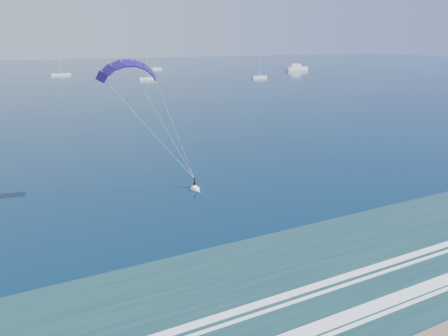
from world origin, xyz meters
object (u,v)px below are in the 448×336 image
at_px(kitesurfer_rig, 165,128).
at_px(motor_yacht, 296,68).
at_px(sailboat_1, 61,74).
at_px(sailboat_4, 259,77).
at_px(sailboat_3, 154,69).
at_px(sailboat_2, 147,79).

bearing_deg(kitesurfer_rig, motor_yacht, 50.39).
xyz_separation_m(motor_yacht, sailboat_1, (-143.41, 24.42, -0.98)).
relative_size(kitesurfer_rig, sailboat_4, 1.63).
relative_size(sailboat_3, sailboat_4, 1.21).
bearing_deg(sailboat_4, kitesurfer_rig, -124.56).
bearing_deg(sailboat_4, sailboat_1, 145.54).
xyz_separation_m(kitesurfer_rig, sailboat_4, (95.78, 139.07, -8.61)).
bearing_deg(sailboat_1, sailboat_3, 20.12).
relative_size(sailboat_2, sailboat_4, 1.04).
bearing_deg(sailboat_3, sailboat_1, -159.88).
height_order(sailboat_1, sailboat_3, sailboat_3).
relative_size(kitesurfer_rig, sailboat_3, 1.34).
relative_size(sailboat_1, sailboat_4, 1.18).
bearing_deg(sailboat_2, sailboat_3, 70.82).
height_order(motor_yacht, sailboat_4, sailboat_4).
bearing_deg(kitesurfer_rig, sailboat_1, 88.94).
distance_m(kitesurfer_rig, sailboat_2, 161.66).
height_order(kitesurfer_rig, sailboat_1, kitesurfer_rig).
distance_m(motor_yacht, sailboat_3, 94.93).
height_order(kitesurfer_rig, sailboat_4, kitesurfer_rig).
xyz_separation_m(motor_yacht, sailboat_3, (-82.66, 46.67, -0.98)).
bearing_deg(sailboat_1, sailboat_4, -34.46).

